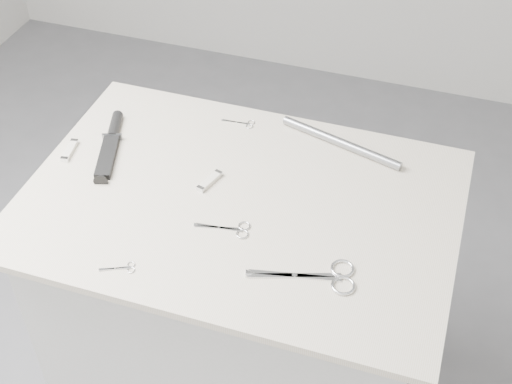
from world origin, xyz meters
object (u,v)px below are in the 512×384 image
(metal_rail, at_px, (341,142))
(embroidery_scissors_b, at_px, (243,123))
(embroidery_scissors_a, at_px, (233,229))
(pocket_knife_b, at_px, (210,181))
(sheathed_knife, at_px, (111,142))
(large_shears, at_px, (326,276))
(tiny_scissors, at_px, (122,268))
(pocket_knife_a, at_px, (70,151))
(plinth, at_px, (242,325))

(metal_rail, bearing_deg, embroidery_scissors_b, 177.63)
(embroidery_scissors_a, relative_size, pocket_knife_b, 1.56)
(embroidery_scissors_a, relative_size, sheathed_knife, 0.50)
(large_shears, xyz_separation_m, embroidery_scissors_b, (-0.33, 0.44, -0.00))
(tiny_scissors, relative_size, pocket_knife_a, 0.90)
(tiny_scissors, xyz_separation_m, metal_rail, (0.34, 0.54, 0.01))
(large_shears, distance_m, embroidery_scissors_a, 0.24)
(plinth, relative_size, metal_rail, 2.71)
(sheathed_knife, bearing_deg, plinth, -121.45)
(pocket_knife_b, xyz_separation_m, metal_rail, (0.26, 0.23, 0.01))
(embroidery_scissors_a, height_order, metal_rail, metal_rail)
(metal_rail, bearing_deg, sheathed_knife, -162.21)
(embroidery_scissors_b, xyz_separation_m, tiny_scissors, (-0.08, -0.55, -0.00))
(embroidery_scissors_b, bearing_deg, tiny_scissors, -102.01)
(pocket_knife_a, bearing_deg, embroidery_scissors_a, -114.46)
(large_shears, distance_m, embroidery_scissors_b, 0.56)
(tiny_scissors, xyz_separation_m, pocket_knife_b, (0.08, 0.31, 0.00))
(tiny_scissors, distance_m, pocket_knife_a, 0.43)
(tiny_scissors, bearing_deg, embroidery_scissors_a, 20.48)
(tiny_scissors, bearing_deg, embroidery_scissors_b, 57.87)
(embroidery_scissors_b, height_order, tiny_scissors, same)
(large_shears, bearing_deg, metal_rail, 84.16)
(embroidery_scissors_a, distance_m, sheathed_knife, 0.43)
(plinth, distance_m, embroidery_scissors_b, 0.55)
(pocket_knife_a, distance_m, pocket_knife_b, 0.37)
(sheathed_knife, relative_size, pocket_knife_a, 3.06)
(large_shears, bearing_deg, sheathed_knife, 142.38)
(embroidery_scissors_a, distance_m, tiny_scissors, 0.25)
(tiny_scissors, distance_m, sheathed_knife, 0.42)
(plinth, xyz_separation_m, large_shears, (0.25, -0.17, 0.47))
(embroidery_scissors_a, height_order, pocket_knife_a, pocket_knife_a)
(embroidery_scissors_a, bearing_deg, embroidery_scissors_b, 96.19)
(large_shears, relative_size, metal_rail, 0.68)
(plinth, bearing_deg, embroidery_scissors_a, -79.55)
(sheathed_knife, bearing_deg, tiny_scissors, -167.83)
(embroidery_scissors_a, bearing_deg, sheathed_knife, 145.02)
(embroidery_scissors_b, height_order, metal_rail, metal_rail)
(pocket_knife_a, xyz_separation_m, metal_rail, (0.63, 0.23, 0.01))
(embroidery_scissors_a, height_order, pocket_knife_b, pocket_knife_b)
(embroidery_scissors_a, relative_size, embroidery_scissors_b, 1.44)
(sheathed_knife, height_order, pocket_knife_a, sheathed_knife)
(embroidery_scissors_b, bearing_deg, metal_rail, -6.58)
(embroidery_scissors_b, relative_size, sheathed_knife, 0.35)
(embroidery_scissors_a, xyz_separation_m, pocket_knife_b, (-0.10, 0.13, 0.00))
(plinth, bearing_deg, embroidery_scissors_b, 107.41)
(metal_rail, bearing_deg, embroidery_scissors_a, -113.51)
(sheathed_knife, xyz_separation_m, pocket_knife_a, (-0.08, -0.06, -0.00))
(plinth, height_order, embroidery_scissors_b, embroidery_scissors_b)
(pocket_knife_a, bearing_deg, large_shears, -115.15)
(tiny_scissors, relative_size, sheathed_knife, 0.29)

